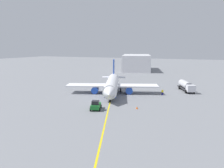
% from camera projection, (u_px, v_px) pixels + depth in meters
% --- Properties ---
extents(ground_plane, '(400.00, 400.00, 0.00)m').
position_uv_depth(ground_plane, '(112.00, 94.00, 62.58)').
color(ground_plane, slate).
extents(airplane, '(28.84, 27.99, 9.70)m').
position_uv_depth(airplane, '(112.00, 85.00, 62.58)').
color(airplane, white).
rests_on(airplane, ground).
extents(fuel_tanker, '(10.42, 6.14, 3.15)m').
position_uv_depth(fuel_tanker, '(186.00, 86.00, 66.19)').
color(fuel_tanker, '#2D2D33').
rests_on(fuel_tanker, ground).
extents(pushback_tug, '(4.05, 3.27, 2.20)m').
position_uv_depth(pushback_tug, '(96.00, 105.00, 46.42)').
color(pushback_tug, '#196B28').
rests_on(pushback_tug, ground).
extents(refueling_worker, '(0.55, 0.62, 1.71)m').
position_uv_depth(refueling_worker, '(162.00, 92.00, 60.54)').
color(refueling_worker, navy).
rests_on(refueling_worker, ground).
extents(safety_cone_nose, '(0.51, 0.51, 0.57)m').
position_uv_depth(safety_cone_nose, '(137.00, 108.00, 47.16)').
color(safety_cone_nose, '#F2590F').
rests_on(safety_cone_nose, ground).
extents(distant_hangar, '(32.80, 23.40, 9.35)m').
position_uv_depth(distant_hangar, '(136.00, 63.00, 125.82)').
color(distant_hangar, silver).
rests_on(distant_hangar, ground).
extents(taxi_line_marking, '(75.98, 27.51, 0.01)m').
position_uv_depth(taxi_line_marking, '(112.00, 94.00, 62.58)').
color(taxi_line_marking, yellow).
rests_on(taxi_line_marking, ground).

